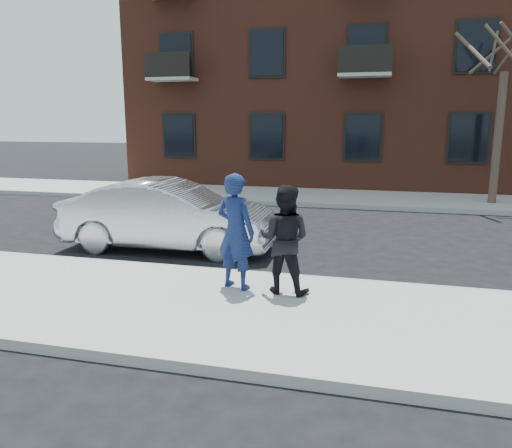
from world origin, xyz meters
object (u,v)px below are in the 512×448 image
(silver_sedan, at_px, (169,215))
(man_hoodie, at_px, (236,231))
(man_peacoat, at_px, (284,239))
(street_tree, at_px, (508,32))

(silver_sedan, distance_m, man_hoodie, 3.44)
(silver_sedan, xyz_separation_m, man_peacoat, (3.12, -2.53, 0.24))
(silver_sedan, relative_size, man_peacoat, 2.73)
(silver_sedan, xyz_separation_m, man_hoodie, (2.31, -2.52, 0.32))
(street_tree, relative_size, silver_sedan, 1.44)
(man_hoodie, relative_size, man_peacoat, 1.09)
(street_tree, relative_size, man_hoodie, 3.59)
(street_tree, bearing_deg, man_hoodie, -119.22)
(silver_sedan, bearing_deg, man_hoodie, -139.55)
(street_tree, height_order, man_hoodie, street_tree)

